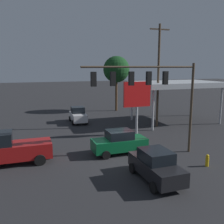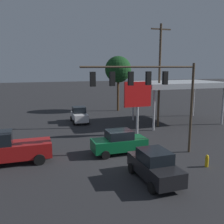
{
  "view_description": "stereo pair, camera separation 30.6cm",
  "coord_description": "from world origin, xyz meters",
  "px_view_note": "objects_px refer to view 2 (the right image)",
  "views": [
    {
      "loc": [
        6.96,
        17.58,
        6.98
      ],
      "look_at": [
        0.0,
        -2.0,
        3.18
      ],
      "focal_mm": 40.0,
      "sensor_mm": 36.0,
      "label": 1
    },
    {
      "loc": [
        6.67,
        17.68,
        6.98
      ],
      "look_at": [
        0.0,
        -2.0,
        3.18
      ],
      "focal_mm": 40.0,
      "sensor_mm": 36.0,
      "label": 2
    }
  ],
  "objects_px": {
    "price_sign": "(138,96)",
    "sedan_far": "(119,142)",
    "sedan_waiting": "(154,166)",
    "street_tree": "(118,70)",
    "hatchback_crossing": "(79,115)",
    "utility_pole": "(159,74)",
    "traffic_signal_assembly": "(149,85)",
    "fire_hydrant": "(207,161)",
    "pickup_parked": "(12,148)"
  },
  "relations": [
    {
      "from": "sedan_far",
      "to": "price_sign",
      "type": "bearing_deg",
      "value": -128.82
    },
    {
      "from": "price_sign",
      "to": "street_tree",
      "type": "distance_m",
      "value": 14.84
    },
    {
      "from": "traffic_signal_assembly",
      "to": "street_tree",
      "type": "relative_size",
      "value": 1.06
    },
    {
      "from": "utility_pole",
      "to": "price_sign",
      "type": "bearing_deg",
      "value": 34.14
    },
    {
      "from": "utility_pole",
      "to": "sedan_far",
      "type": "height_order",
      "value": "utility_pole"
    },
    {
      "from": "traffic_signal_assembly",
      "to": "fire_hydrant",
      "type": "xyz_separation_m",
      "value": [
        -3.11,
        3.07,
        -5.17
      ]
    },
    {
      "from": "utility_pole",
      "to": "price_sign",
      "type": "relative_size",
      "value": 2.12
    },
    {
      "from": "hatchback_crossing",
      "to": "street_tree",
      "type": "xyz_separation_m",
      "value": [
        -7.56,
        -6.48,
        5.55
      ]
    },
    {
      "from": "traffic_signal_assembly",
      "to": "utility_pole",
      "type": "bearing_deg",
      "value": -123.44
    },
    {
      "from": "sedan_waiting",
      "to": "street_tree",
      "type": "height_order",
      "value": "street_tree"
    },
    {
      "from": "price_sign",
      "to": "street_tree",
      "type": "bearing_deg",
      "value": -102.34
    },
    {
      "from": "sedan_waiting",
      "to": "hatchback_crossing",
      "type": "height_order",
      "value": "hatchback_crossing"
    },
    {
      "from": "price_sign",
      "to": "street_tree",
      "type": "height_order",
      "value": "street_tree"
    },
    {
      "from": "sedan_waiting",
      "to": "street_tree",
      "type": "xyz_separation_m",
      "value": [
        -6.42,
        -24.11,
        5.55
      ]
    },
    {
      "from": "sedan_far",
      "to": "pickup_parked",
      "type": "bearing_deg",
      "value": -3.76
    },
    {
      "from": "utility_pole",
      "to": "fire_hydrant",
      "type": "distance_m",
      "value": 13.31
    },
    {
      "from": "utility_pole",
      "to": "pickup_parked",
      "type": "bearing_deg",
      "value": 22.95
    },
    {
      "from": "utility_pole",
      "to": "sedan_waiting",
      "type": "height_order",
      "value": "utility_pole"
    },
    {
      "from": "utility_pole",
      "to": "fire_hydrant",
      "type": "relative_size",
      "value": 13.2
    },
    {
      "from": "price_sign",
      "to": "fire_hydrant",
      "type": "relative_size",
      "value": 6.24
    },
    {
      "from": "traffic_signal_assembly",
      "to": "hatchback_crossing",
      "type": "bearing_deg",
      "value": -79.56
    },
    {
      "from": "sedan_waiting",
      "to": "fire_hydrant",
      "type": "relative_size",
      "value": 5.01
    },
    {
      "from": "street_tree",
      "to": "utility_pole",
      "type": "bearing_deg",
      "value": 93.57
    },
    {
      "from": "sedan_waiting",
      "to": "utility_pole",
      "type": "bearing_deg",
      "value": 149.83
    },
    {
      "from": "traffic_signal_assembly",
      "to": "pickup_parked",
      "type": "height_order",
      "value": "traffic_signal_assembly"
    },
    {
      "from": "sedan_far",
      "to": "traffic_signal_assembly",
      "type": "bearing_deg",
      "value": 139.28
    },
    {
      "from": "price_sign",
      "to": "sedan_waiting",
      "type": "xyz_separation_m",
      "value": [
        3.29,
        9.81,
        -3.06
      ]
    },
    {
      "from": "utility_pole",
      "to": "sedan_waiting",
      "type": "xyz_separation_m",
      "value": [
        7.15,
        12.43,
        -5.15
      ]
    },
    {
      "from": "street_tree",
      "to": "pickup_parked",
      "type": "bearing_deg",
      "value": 50.86
    },
    {
      "from": "price_sign",
      "to": "sedan_far",
      "type": "xyz_separation_m",
      "value": [
        3.65,
        4.54,
        -3.06
      ]
    },
    {
      "from": "traffic_signal_assembly",
      "to": "utility_pole",
      "type": "relative_size",
      "value": 0.78
    },
    {
      "from": "street_tree",
      "to": "sedan_waiting",
      "type": "bearing_deg",
      "value": 75.09
    },
    {
      "from": "pickup_parked",
      "to": "street_tree",
      "type": "bearing_deg",
      "value": -128.65
    },
    {
      "from": "traffic_signal_assembly",
      "to": "fire_hydrant",
      "type": "distance_m",
      "value": 6.77
    },
    {
      "from": "sedan_far",
      "to": "fire_hydrant",
      "type": "distance_m",
      "value": 6.73
    },
    {
      "from": "sedan_far",
      "to": "pickup_parked",
      "type": "distance_m",
      "value": 8.12
    },
    {
      "from": "utility_pole",
      "to": "street_tree",
      "type": "bearing_deg",
      "value": -86.43
    },
    {
      "from": "sedan_far",
      "to": "pickup_parked",
      "type": "relative_size",
      "value": 0.84
    },
    {
      "from": "hatchback_crossing",
      "to": "sedan_far",
      "type": "bearing_deg",
      "value": 5.87
    },
    {
      "from": "sedan_far",
      "to": "hatchback_crossing",
      "type": "bearing_deg",
      "value": -86.34
    },
    {
      "from": "price_sign",
      "to": "sedan_waiting",
      "type": "bearing_deg",
      "value": 71.46
    },
    {
      "from": "traffic_signal_assembly",
      "to": "street_tree",
      "type": "bearing_deg",
      "value": -103.81
    },
    {
      "from": "utility_pole",
      "to": "street_tree",
      "type": "distance_m",
      "value": 11.71
    },
    {
      "from": "price_sign",
      "to": "pickup_parked",
      "type": "bearing_deg",
      "value": 18.78
    },
    {
      "from": "price_sign",
      "to": "hatchback_crossing",
      "type": "xyz_separation_m",
      "value": [
        4.44,
        -7.81,
        -3.06
      ]
    },
    {
      "from": "sedan_waiting",
      "to": "pickup_parked",
      "type": "xyz_separation_m",
      "value": [
        8.47,
        -5.81,
        0.16
      ]
    },
    {
      "from": "sedan_far",
      "to": "pickup_parked",
      "type": "xyz_separation_m",
      "value": [
        8.1,
        -0.54,
        0.16
      ]
    },
    {
      "from": "pickup_parked",
      "to": "street_tree",
      "type": "relative_size",
      "value": 0.61
    },
    {
      "from": "sedan_waiting",
      "to": "pickup_parked",
      "type": "distance_m",
      "value": 10.27
    },
    {
      "from": "traffic_signal_assembly",
      "to": "price_sign",
      "type": "distance_m",
      "value": 6.55
    }
  ]
}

